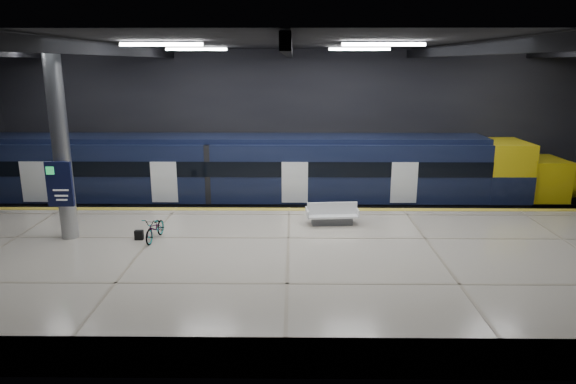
{
  "coord_description": "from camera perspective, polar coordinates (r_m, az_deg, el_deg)",
  "views": [
    {
      "loc": [
        0.17,
        -18.77,
        7.32
      ],
      "look_at": [
        -0.04,
        1.5,
        2.2
      ],
      "focal_mm": 32.0,
      "sensor_mm": 36.0,
      "label": 1
    }
  ],
  "objects": [
    {
      "name": "bicycle",
      "position": [
        19.11,
        -14.55,
        -3.91
      ],
      "size": [
        0.76,
        1.72,
        0.87
      ],
      "primitive_type": "imported",
      "rotation": [
        0.0,
        0.0,
        -0.11
      ],
      "color": "#99999E",
      "rests_on": "platform"
    },
    {
      "name": "rails",
      "position": [
        25.33,
        0.18,
        -2.43
      ],
      "size": [
        30.0,
        1.52,
        0.16
      ],
      "color": "gray",
      "rests_on": "ground"
    },
    {
      "name": "room_shell",
      "position": [
        18.84,
        0.07,
        9.3
      ],
      "size": [
        30.1,
        16.1,
        8.05
      ],
      "color": "black",
      "rests_on": "ground"
    },
    {
      "name": "info_column",
      "position": [
        19.74,
        -23.95,
        4.63
      ],
      "size": [
        0.9,
        0.78,
        6.9
      ],
      "color": "#9EA0A5",
      "rests_on": "platform"
    },
    {
      "name": "platform",
      "position": [
        17.62,
        -0.01,
        -8.42
      ],
      "size": [
        30.0,
        11.0,
        1.1
      ],
      "primitive_type": "cube",
      "color": "#BDB29F",
      "rests_on": "ground"
    },
    {
      "name": "safety_strip",
      "position": [
        22.4,
        0.13,
        -1.93
      ],
      "size": [
        30.0,
        0.4,
        0.01
      ],
      "primitive_type": "cube",
      "color": "gold",
      "rests_on": "platform"
    },
    {
      "name": "ground",
      "position": [
        20.15,
        0.07,
        -7.13
      ],
      "size": [
        30.0,
        30.0,
        0.0
      ],
      "primitive_type": "plane",
      "color": "black",
      "rests_on": "ground"
    },
    {
      "name": "bench",
      "position": [
        20.36,
        4.91,
        -2.73
      ],
      "size": [
        2.1,
        1.01,
        0.9
      ],
      "rotation": [
        0.0,
        0.0,
        0.08
      ],
      "color": "#595B60",
      "rests_on": "platform"
    },
    {
      "name": "pannier_bag",
      "position": [
        19.35,
        -16.22,
        -4.61
      ],
      "size": [
        0.31,
        0.19,
        0.35
      ],
      "primitive_type": "cube",
      "rotation": [
        0.0,
        0.0,
        0.03
      ],
      "color": "black",
      "rests_on": "platform"
    },
    {
      "name": "train",
      "position": [
        24.85,
        -2.03,
        1.95
      ],
      "size": [
        29.4,
        2.84,
        3.79
      ],
      "color": "black",
      "rests_on": "ground"
    }
  ]
}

